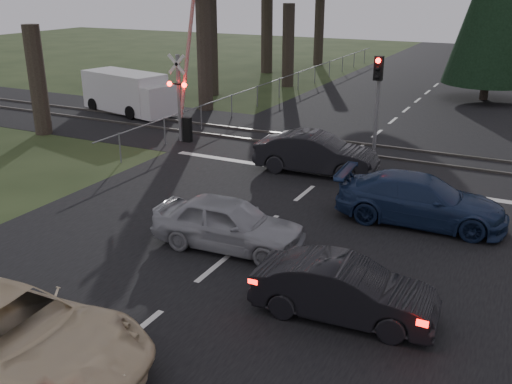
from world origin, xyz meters
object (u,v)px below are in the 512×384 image
Objects in this scene: white_van at (130,93)px; dark_hatchback at (344,290)px; cream_coupe at (3,336)px; blue_sedan at (421,200)px; traffic_signal_center at (377,91)px; dark_car_far at (316,154)px; crossing_signal at (183,96)px; silver_car at (229,223)px.

dark_hatchback is at bearing -27.33° from white_van.
blue_sedan is (5.22, 10.39, -0.07)m from cream_coupe.
traffic_signal_center is 3.50m from dark_car_far.
dark_hatchback is (10.85, -10.41, -1.42)m from crossing_signal.
silver_car is at bearing -97.49° from traffic_signal_center.
dark_car_far is at bearing -6.59° from cream_coupe.
blue_sedan is at bearing -61.53° from traffic_signal_center.
dark_hatchback is at bearing -159.95° from dark_car_far.
traffic_signal_center is 6.53m from blue_sedan.
traffic_signal_center is at bearing 25.53° from blue_sedan.
cream_coupe is 11.62m from blue_sedan.
blue_sedan is at bearing -12.86° from white_van.
blue_sedan is at bearing -128.82° from dark_car_far.
traffic_signal_center is 16.11m from cream_coupe.
dark_car_far is (-4.43, 3.03, 0.03)m from blue_sedan.
crossing_signal is 1.70× the size of traffic_signal_center.
cream_coupe is (-2.27, -15.82, -2.03)m from traffic_signal_center.
dark_car_far is (-0.24, 7.04, 0.04)m from silver_car.
traffic_signal_center is 9.76m from silver_car.
cream_coupe is 0.96× the size of white_van.
traffic_signal_center reaches higher than white_van.
cream_coupe is at bearing -44.71° from white_van.
silver_car is at bearing -30.67° from white_van.
silver_car is at bearing 59.80° from dark_hatchback.
traffic_signal_center is at bearing 1.74° from white_van.
cream_coupe reaches higher than dark_car_far.
crossing_signal is 11.16m from silver_car.
dark_car_far is (-1.49, -2.41, -2.07)m from traffic_signal_center.
white_van is (-14.15, 2.73, -1.71)m from traffic_signal_center.
silver_car is 5.80m from blue_sedan.
crossing_signal is 1.24× the size of cream_coupe.
white_van reaches higher than blue_sedan.
silver_car is at bearing -12.42° from cream_coupe.
cream_coupe reaches higher than silver_car.
dark_hatchback is at bearing 173.45° from blue_sedan.
traffic_signal_center is at bearing 6.15° from crossing_signal.
white_van reaches higher than silver_car.
traffic_signal_center is at bearing 8.56° from dark_hatchback.
dark_car_far is 13.67m from white_van.
silver_car is 0.84× the size of blue_sedan.
blue_sedan is (11.22, -4.54, -1.35)m from crossing_signal.
crossing_signal is at bearing 72.91° from dark_car_far.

